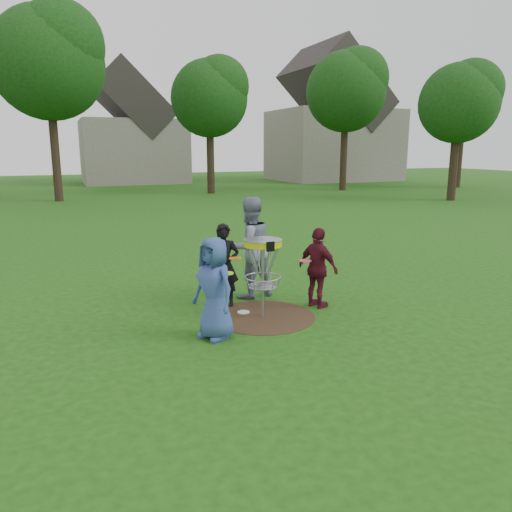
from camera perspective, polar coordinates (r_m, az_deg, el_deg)
name	(u,v)px	position (r m, az deg, el deg)	size (l,w,h in m)	color
ground	(262,316)	(8.59, 0.75, -6.93)	(100.00, 100.00, 0.00)	#19470F
dirt_patch	(262,316)	(8.59, 0.75, -6.90)	(1.80, 1.80, 0.01)	#47331E
player_blue	(214,288)	(7.47, -4.79, -3.70)	(0.76, 0.49, 1.55)	#344C8F
player_black	(224,265)	(8.99, -3.67, -1.07)	(0.55, 0.36, 1.51)	black
player_grey	(250,248)	(9.48, -0.75, 0.96)	(0.94, 0.73, 1.93)	gray
player_maroon	(318,268)	(8.96, 7.11, -1.37)	(0.85, 0.35, 1.45)	#531321
disc_on_grass	(244,312)	(8.78, -1.43, -6.45)	(0.22, 0.22, 0.02)	white
disc_golf_basket	(263,258)	(8.31, 0.77, -0.28)	(0.66, 0.67, 1.38)	#9EA0A5
held_discs	(256,257)	(8.56, -0.05, -0.12)	(1.86, 1.60, 0.31)	#A3F61B
tree_row	(120,82)	(28.59, -15.29, 18.66)	(51.20, 17.42, 9.90)	#38281C
house_row	(159,131)	(41.34, -11.08, 13.89)	(44.50, 10.65, 11.62)	gray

